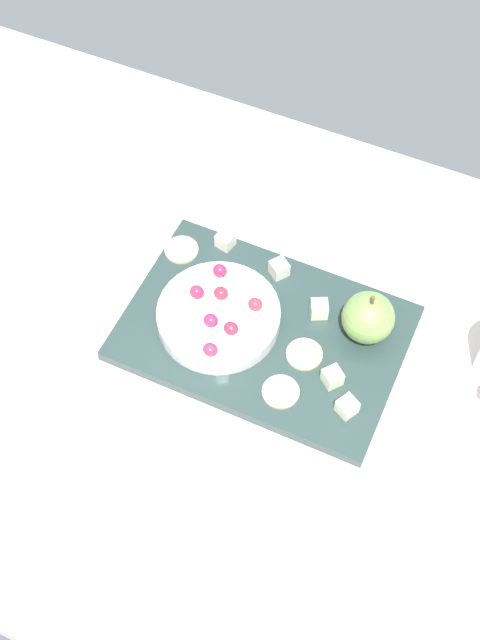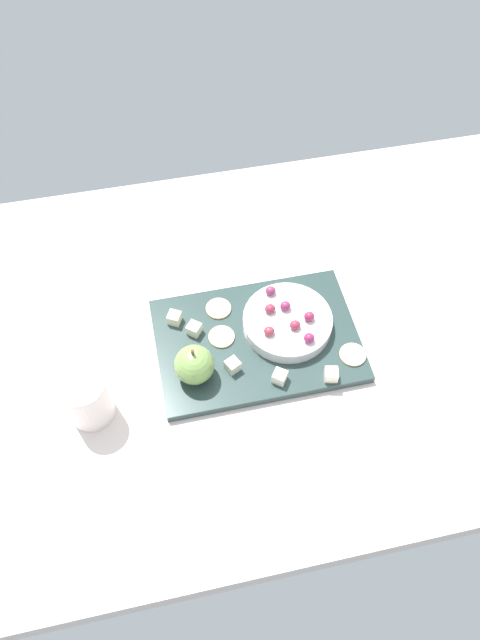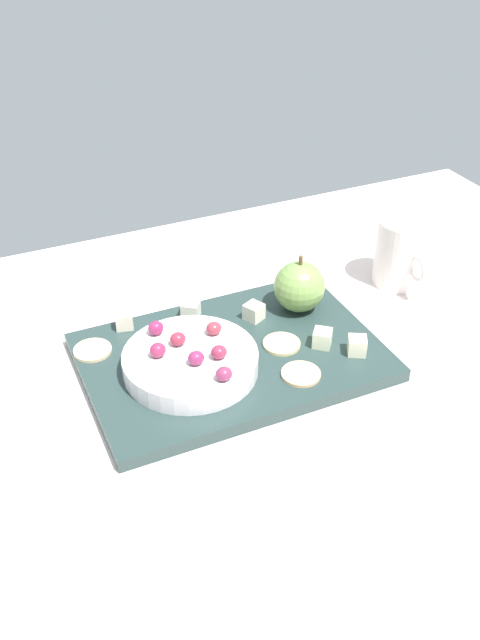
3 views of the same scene
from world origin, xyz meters
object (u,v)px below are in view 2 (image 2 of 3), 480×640
object	(u,v)px
grape_3	(270,331)
grape_6	(295,325)
cheese_cube_3	(281,377)
grape_1	(309,316)
cheese_cube_1	(194,328)
grape_5	(270,309)
serving_dish	(287,322)
cup	(87,398)
platter	(257,340)
grape_0	(285,306)
cracker_0	(353,355)
cracker_2	(222,337)
cheese_cube_0	(174,318)
cheese_cube_2	(233,365)
grape_2	(271,291)
apple_whole	(194,365)
cracker_1	(218,309)
cheese_cube_4	(331,375)
grape_4	(309,338)

from	to	relation	value
grape_3	grape_6	bearing A→B (deg)	3.68
cheese_cube_3	grape_3	size ratio (longest dim) A/B	1.15
grape_1	grape_6	world-z (taller)	grape_1
cheese_cube_1	grape_5	distance (cm)	13.98
serving_dish	cup	xyz separation A→B (cm)	(-35.67, -8.86, 1.95)
platter	grape_1	xyz separation A→B (cm)	(9.39, 0.35, 4.23)
grape_0	grape_6	world-z (taller)	same
cheese_cube_1	grape_0	world-z (taller)	grape_0
cracker_0	grape_0	size ratio (longest dim) A/B	2.46
cracker_2	grape_5	size ratio (longest dim) A/B	2.46
cheese_cube_0	grape_6	xyz separation A→B (cm)	(20.32, -7.37, 2.21)
cheese_cube_2	cup	distance (cm)	24.51
grape_2	grape_3	distance (cm)	8.72
apple_whole	cheese_cube_0	xyz separation A→B (cm)	(-1.82, 11.62, -2.29)
cheese_cube_1	grape_3	xyz separation A→B (cm)	(12.69, -4.78, 2.19)
grape_0	grape_1	bearing A→B (deg)	-42.39
cracker_0	cracker_1	size ratio (longest dim) A/B	1.00
cheese_cube_0	grape_5	size ratio (longest dim) A/B	1.15
cheese_cube_4	cracker_1	size ratio (longest dim) A/B	0.47
apple_whole	cracker_0	bearing A→B (deg)	-4.00
cheese_cube_0	cheese_cube_1	bearing A→B (deg)	-42.94
platter	cracker_2	xyz separation A→B (cm)	(-6.19, 1.40, 1.06)
cheese_cube_3	cheese_cube_4	xyz separation A→B (cm)	(8.38, -1.38, 0.00)
cracker_2	grape_0	world-z (taller)	grape_0
serving_dish	grape_6	xyz separation A→B (cm)	(0.67, -2.20, 2.07)
apple_whole	cup	xyz separation A→B (cm)	(-17.84, -2.40, -0.20)
cracker_1	cracker_2	xyz separation A→B (cm)	(-0.63, -6.18, 0.00)
platter	grape_3	bearing A→B (deg)	-29.43
cheese_cube_3	cracker_2	xyz separation A→B (cm)	(-8.23, 10.46, -0.89)
cheese_cube_3	grape_2	size ratio (longest dim) A/B	1.15
apple_whole	grape_6	world-z (taller)	apple_whole
grape_5	grape_1	bearing A→B (deg)	-25.79
cheese_cube_4	cracker_0	bearing A→B (deg)	34.13
cracker_0	grape_1	distance (cm)	10.08
cheese_cube_0	grape_2	world-z (taller)	grape_2
cheese_cube_1	grape_4	world-z (taller)	grape_4
apple_whole	cracker_2	distance (cm)	9.26
cracker_1	grape_4	bearing A→B (deg)	-40.03
cracker_1	grape_0	world-z (taller)	grape_0
cracker_0	grape_1	bearing A→B (deg)	129.78
cheese_cube_0	cheese_cube_2	size ratio (longest dim) A/B	1.00
apple_whole	grape_1	bearing A→B (deg)	14.24
platter	cheese_cube_3	size ratio (longest dim) A/B	16.38
serving_dish	cracker_1	world-z (taller)	serving_dish
cracker_0	grape_6	xyz separation A→B (cm)	(-9.00, 6.18, 3.10)
platter	grape_1	world-z (taller)	grape_1
cheese_cube_4	cracker_1	xyz separation A→B (cm)	(-15.98, 18.02, -0.89)
grape_0	grape_4	bearing A→B (deg)	-73.15
cracker_1	cheese_cube_4	bearing A→B (deg)	-48.43
cracker_0	grape_0	bearing A→B (deg)	132.38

